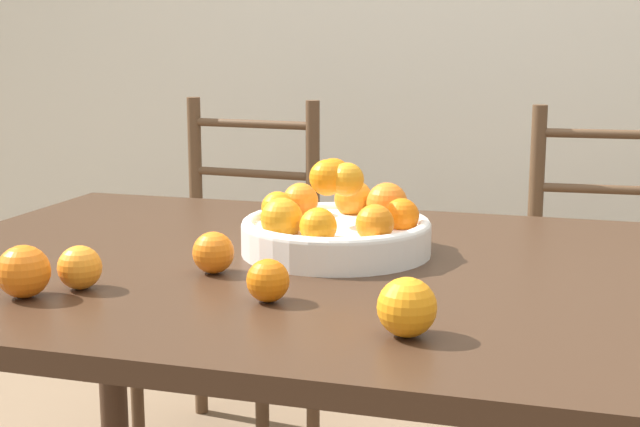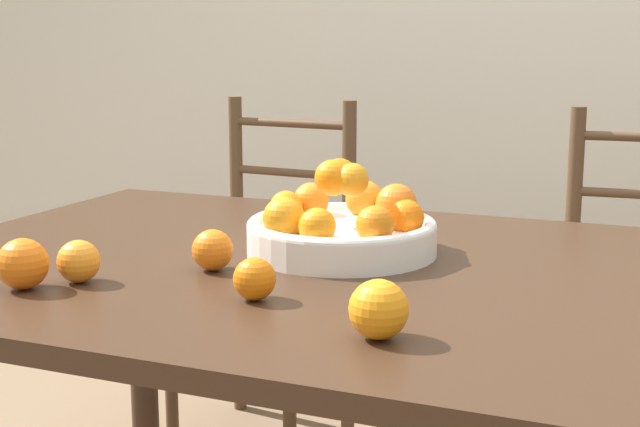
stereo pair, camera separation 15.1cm
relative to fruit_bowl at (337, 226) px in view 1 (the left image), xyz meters
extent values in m
cube|color=#382316|center=(0.15, -0.08, -0.07)|extent=(1.85, 1.06, 0.03)
cylinder|color=#382316|center=(-0.69, 0.37, -0.46)|extent=(0.07, 0.07, 0.74)
cylinder|color=white|center=(0.00, 0.00, -0.02)|extent=(0.35, 0.35, 0.05)
torus|color=white|center=(0.00, 0.00, 0.00)|extent=(0.35, 0.35, 0.02)
sphere|color=orange|center=(0.12, 0.01, 0.02)|extent=(0.06, 0.06, 0.06)
sphere|color=orange|center=(0.07, 0.09, 0.03)|extent=(0.08, 0.08, 0.08)
sphere|color=orange|center=(0.00, 0.12, 0.03)|extent=(0.07, 0.07, 0.07)
sphere|color=orange|center=(-0.09, 0.07, 0.03)|extent=(0.07, 0.07, 0.07)
sphere|color=orange|center=(-0.12, 0.01, 0.02)|extent=(0.06, 0.06, 0.06)
sphere|color=orange|center=(-0.07, -0.10, 0.03)|extent=(0.07, 0.07, 0.07)
sphere|color=orange|center=(0.00, -0.12, 0.02)|extent=(0.06, 0.06, 0.06)
sphere|color=orange|center=(0.09, -0.08, 0.03)|extent=(0.07, 0.07, 0.07)
sphere|color=orange|center=(0.02, -0.01, 0.09)|extent=(0.06, 0.06, 0.06)
sphere|color=orange|center=(-0.01, 0.01, 0.09)|extent=(0.07, 0.07, 0.07)
sphere|color=orange|center=(-0.01, -0.01, 0.09)|extent=(0.07, 0.07, 0.07)
sphere|color=orange|center=(-0.38, -0.41, -0.01)|extent=(0.08, 0.08, 0.08)
sphere|color=orange|center=(-0.02, -0.33, -0.02)|extent=(0.07, 0.07, 0.07)
sphere|color=orange|center=(0.21, -0.42, -0.01)|extent=(0.08, 0.08, 0.08)
sphere|color=orange|center=(-0.16, -0.20, -0.02)|extent=(0.07, 0.07, 0.07)
sphere|color=orange|center=(-0.32, -0.35, -0.02)|extent=(0.07, 0.07, 0.07)
cylinder|color=#513823|center=(-0.72, 0.54, -0.59)|extent=(0.04, 0.04, 0.47)
cylinder|color=#513823|center=(-0.34, 0.51, -0.59)|extent=(0.04, 0.04, 0.47)
cylinder|color=#513823|center=(-0.69, 0.90, -0.33)|extent=(0.04, 0.04, 0.99)
cylinder|color=#513823|center=(-0.31, 0.87, -0.33)|extent=(0.04, 0.04, 0.99)
cube|color=#513823|center=(-0.51, 0.71, -0.34)|extent=(0.45, 0.43, 0.04)
cylinder|color=#513823|center=(-0.50, 0.89, -0.20)|extent=(0.38, 0.06, 0.02)
cylinder|color=#513823|center=(-0.50, 0.89, -0.05)|extent=(0.38, 0.06, 0.02)
cylinder|color=#513823|center=(-0.50, 0.89, 0.09)|extent=(0.38, 0.06, 0.02)
cylinder|color=#513823|center=(0.31, 0.87, -0.33)|extent=(0.04, 0.04, 0.99)
cube|color=#513823|center=(0.51, 0.71, -0.34)|extent=(0.44, 0.43, 0.04)
cylinder|color=#513823|center=(0.50, 0.89, -0.20)|extent=(0.38, 0.05, 0.02)
cylinder|color=#513823|center=(0.50, 0.89, -0.05)|extent=(0.38, 0.05, 0.02)
cylinder|color=#513823|center=(0.50, 0.89, 0.09)|extent=(0.38, 0.05, 0.02)
camera|label=1|loc=(0.42, -1.53, 0.34)|focal=50.00mm
camera|label=2|loc=(0.56, -1.48, 0.34)|focal=50.00mm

